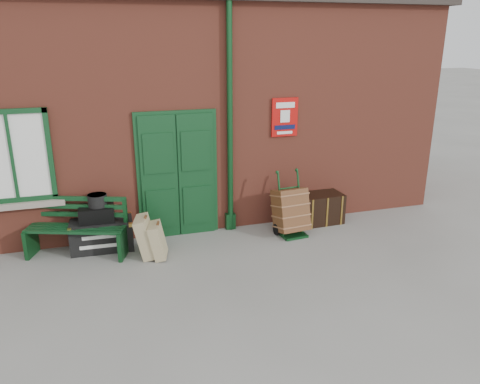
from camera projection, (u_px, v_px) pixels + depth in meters
name	position (u px, v px, depth m)	size (l,w,h in m)	color
ground	(216.00, 267.00, 7.34)	(80.00, 80.00, 0.00)	gray
station_building	(173.00, 101.00, 9.82)	(10.30, 4.30, 4.36)	brown
bench	(77.00, 226.00, 7.66)	(1.67, 1.00, 0.99)	#0F391A
houdini_trunk	(102.00, 234.00, 7.93)	(1.02, 0.56, 0.51)	black
strongbox	(97.00, 214.00, 7.79)	(0.56, 0.41, 0.26)	black
hatbox	(97.00, 200.00, 7.73)	(0.31, 0.31, 0.20)	black
suitcase_back	(146.00, 237.00, 7.61)	(0.19, 0.48, 0.67)	tan
suitcase_front	(158.00, 241.00, 7.58)	(0.17, 0.43, 0.57)	tan
porter_trolley	(291.00, 211.00, 8.46)	(0.61, 0.65, 1.15)	#0E3818
dark_trunk	(320.00, 208.00, 9.05)	(0.80, 0.52, 0.58)	black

